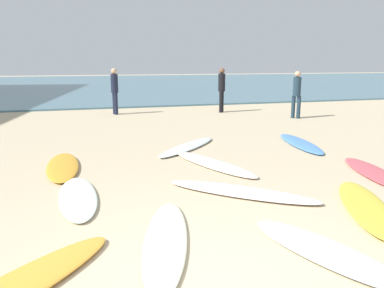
% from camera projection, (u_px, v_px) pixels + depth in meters
% --- Properties ---
extents(ground_plane, '(120.00, 120.00, 0.00)m').
position_uv_depth(ground_plane, '(211.00, 286.00, 3.60)').
color(ground_plane, '#C6B28E').
extents(ocean_water, '(120.00, 40.00, 0.08)m').
position_uv_depth(ocean_water, '(87.00, 84.00, 35.73)').
color(ocean_water, slate).
rests_on(ocean_water, ground_plane).
extents(surfboard_0, '(2.13, 2.15, 0.08)m').
position_uv_depth(surfboard_0, '(188.00, 147.00, 9.34)').
color(surfboard_0, white).
rests_on(surfboard_0, ground_plane).
extents(surfboard_1, '(0.61, 2.08, 0.07)m').
position_uv_depth(surfboard_1, '(78.00, 197.00, 5.87)').
color(surfboard_1, white).
rests_on(surfboard_1, ground_plane).
extents(surfboard_2, '(0.61, 2.26, 0.09)m').
position_uv_depth(surfboard_2, '(63.00, 166.00, 7.57)').
color(surfboard_2, gold).
rests_on(surfboard_2, ground_plane).
extents(surfboard_3, '(1.13, 2.42, 0.07)m').
position_uv_depth(surfboard_3, '(166.00, 240.00, 4.47)').
color(surfboard_3, '#EAEDC8').
rests_on(surfboard_3, ground_plane).
extents(surfboard_4, '(1.15, 2.33, 0.06)m').
position_uv_depth(surfboard_4, '(375.00, 173.00, 7.16)').
color(surfboard_4, '#E4515B').
rests_on(surfboard_4, ground_plane).
extents(surfboard_5, '(1.33, 2.55, 0.08)m').
position_uv_depth(surfboard_5, '(213.00, 163.00, 7.79)').
color(surfboard_5, silver).
rests_on(surfboard_5, ground_plane).
extents(surfboard_6, '(1.03, 2.57, 0.07)m').
position_uv_depth(surfboard_6, '(300.00, 143.00, 9.74)').
color(surfboard_6, '#528FE2').
rests_on(surfboard_6, ground_plane).
extents(surfboard_7, '(1.56, 2.31, 0.09)m').
position_uv_depth(surfboard_7, '(366.00, 206.00, 5.47)').
color(surfboard_7, yellow).
rests_on(surfboard_7, ground_plane).
extents(surfboard_8, '(1.16, 2.04, 0.09)m').
position_uv_depth(surfboard_8, '(325.00, 251.00, 4.18)').
color(surfboard_8, white).
rests_on(surfboard_8, ground_plane).
extents(surfboard_9, '(2.21, 2.07, 0.09)m').
position_uv_depth(surfboard_9, '(241.00, 191.00, 6.09)').
color(surfboard_9, white).
rests_on(surfboard_9, ground_plane).
extents(beachgoer_near, '(0.34, 0.34, 1.80)m').
position_uv_depth(beachgoer_near, '(115.00, 89.00, 15.16)').
color(beachgoer_near, '#191E33').
rests_on(beachgoer_near, ground_plane).
extents(beachgoer_mid, '(0.39, 0.39, 1.80)m').
position_uv_depth(beachgoer_mid, '(222.00, 87.00, 15.80)').
color(beachgoer_mid, black).
rests_on(beachgoer_mid, ground_plane).
extents(beachgoer_far, '(0.40, 0.40, 1.72)m').
position_uv_depth(beachgoer_far, '(297.00, 92.00, 14.11)').
color(beachgoer_far, '#1E3342').
rests_on(beachgoer_far, ground_plane).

